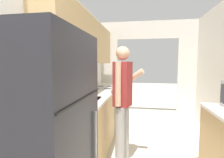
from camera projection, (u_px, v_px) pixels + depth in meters
wall_left at (67, 59)px, 2.51m from camera, size 0.38×6.60×2.50m
wall_far_with_doorway at (147, 62)px, 4.62m from camera, size 2.87×0.06×2.50m
counter_left at (91, 122)px, 2.86m from camera, size 0.62×2.84×0.90m
refrigerator at (37, 145)px, 1.27m from camera, size 0.74×0.80×1.63m
range_oven at (104, 108)px, 3.76m from camera, size 0.66×0.78×1.04m
person at (122, 102)px, 2.43m from camera, size 0.52×0.44×1.64m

